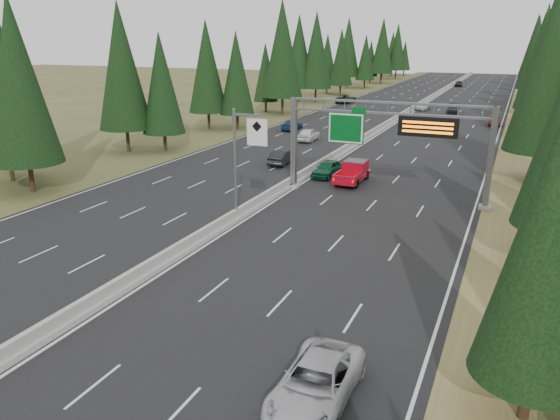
# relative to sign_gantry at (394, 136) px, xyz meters

# --- Properties ---
(road) EXTENTS (32.00, 260.00, 0.08)m
(road) POSITION_rel_sign_gantry_xyz_m (-8.92, 45.12, -5.23)
(road) COLOR black
(road) RESTS_ON ground
(shoulder_right) EXTENTS (3.60, 260.00, 0.06)m
(shoulder_right) POSITION_rel_sign_gantry_xyz_m (8.88, 45.12, -5.24)
(shoulder_right) COLOR olive
(shoulder_right) RESTS_ON ground
(shoulder_left) EXTENTS (3.60, 260.00, 0.06)m
(shoulder_left) POSITION_rel_sign_gantry_xyz_m (-26.72, 45.12, -5.24)
(shoulder_left) COLOR #414621
(shoulder_left) RESTS_ON ground
(median_barrier) EXTENTS (0.70, 260.00, 0.85)m
(median_barrier) POSITION_rel_sign_gantry_xyz_m (-8.92, 45.12, -4.85)
(median_barrier) COLOR gray
(median_barrier) RESTS_ON road
(sign_gantry) EXTENTS (16.75, 0.98, 7.80)m
(sign_gantry) POSITION_rel_sign_gantry_xyz_m (0.00, 0.00, 0.00)
(sign_gantry) COLOR slate
(sign_gantry) RESTS_ON road
(hov_sign_pole) EXTENTS (2.80, 0.50, 8.00)m
(hov_sign_pole) POSITION_rel_sign_gantry_xyz_m (-8.33, -9.92, -0.54)
(hov_sign_pole) COLOR slate
(hov_sign_pole) RESTS_ON road
(tree_row_left) EXTENTS (11.94, 238.21, 18.79)m
(tree_row_left) POSITION_rel_sign_gantry_xyz_m (-30.93, 34.34, 4.15)
(tree_row_left) COLOR black
(tree_row_left) RESTS_ON ground
(silver_minivan) EXTENTS (2.61, 5.50, 1.52)m
(silver_minivan) POSITION_rel_sign_gantry_xyz_m (3.33, -26.88, -4.43)
(silver_minivan) COLOR silver
(silver_minivan) RESTS_ON road
(red_pickup) EXTENTS (2.04, 5.71, 1.86)m
(red_pickup) POSITION_rel_sign_gantry_xyz_m (-4.32, 4.26, -4.16)
(red_pickup) COLOR black
(red_pickup) RESTS_ON road
(car_ahead_green) EXTENTS (2.16, 4.62, 1.53)m
(car_ahead_green) POSITION_rel_sign_gantry_xyz_m (-7.14, 5.12, -4.42)
(car_ahead_green) COLOR #114D30
(car_ahead_green) RESTS_ON road
(car_ahead_dkred) EXTENTS (1.60, 4.34, 1.42)m
(car_ahead_dkred) POSITION_rel_sign_gantry_xyz_m (5.58, 45.09, -4.48)
(car_ahead_dkred) COLOR #541B0C
(car_ahead_dkred) RESTS_ON road
(car_ahead_dkgrey) EXTENTS (2.27, 4.99, 1.42)m
(car_ahead_dkgrey) POSITION_rel_sign_gantry_xyz_m (-1.78, 57.34, -4.48)
(car_ahead_dkgrey) COLOR black
(car_ahead_dkgrey) RESTS_ON road
(car_ahead_white) EXTENTS (2.16, 4.61, 1.28)m
(car_ahead_white) POSITION_rel_sign_gantry_xyz_m (-7.42, 59.27, -4.55)
(car_ahead_white) COLOR silver
(car_ahead_white) RESTS_ON road
(car_ahead_far) EXTENTS (1.96, 4.60, 1.55)m
(car_ahead_far) POSITION_rel_sign_gantry_xyz_m (-7.06, 113.77, -4.41)
(car_ahead_far) COLOR black
(car_ahead_far) RESTS_ON road
(car_onc_near) EXTENTS (1.87, 4.59, 1.48)m
(car_onc_near) POSITION_rel_sign_gantry_xyz_m (-13.19, 8.19, -4.45)
(car_onc_near) COLOR black
(car_onc_near) RESTS_ON road
(car_onc_blue) EXTENTS (1.95, 4.67, 1.35)m
(car_onc_blue) POSITION_rel_sign_gantry_xyz_m (-20.63, 28.99, -4.52)
(car_onc_blue) COLOR navy
(car_onc_blue) RESTS_ON road
(car_onc_white) EXTENTS (2.16, 4.88, 1.63)m
(car_onc_white) POSITION_rel_sign_gantry_xyz_m (-15.39, 21.87, -4.37)
(car_onc_white) COLOR silver
(car_onc_white) RESTS_ON road
(car_onc_far) EXTENTS (3.11, 6.09, 1.65)m
(car_onc_far) POSITION_rel_sign_gantry_xyz_m (-23.42, 64.36, -4.37)
(car_onc_far) COLOR black
(car_onc_far) RESTS_ON road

